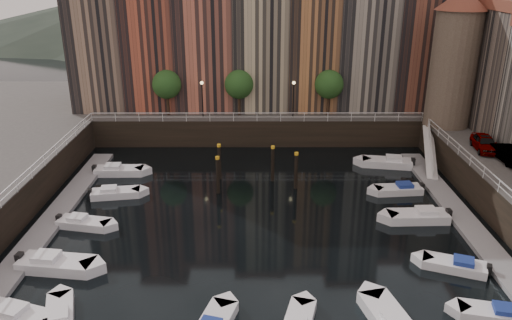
{
  "coord_description": "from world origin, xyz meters",
  "views": [
    {
      "loc": [
        -0.23,
        -36.25,
        18.77
      ],
      "look_at": [
        -0.14,
        4.0,
        3.13
      ],
      "focal_mm": 35.0,
      "sensor_mm": 36.0,
      "label": 1
    }
  ],
  "objects_px": {
    "corner_tower": "(454,57)",
    "boat_left_0": "(20,318)",
    "mooring_pilings": "(251,168)",
    "boat_left_1": "(55,264)",
    "car_b": "(508,155)",
    "gangway": "(430,149)",
    "boat_left_2": "(83,223)",
    "car_a": "(484,144)"
  },
  "relations": [
    {
      "from": "corner_tower",
      "to": "boat_left_0",
      "type": "relative_size",
      "value": 2.73
    },
    {
      "from": "mooring_pilings",
      "to": "boat_left_1",
      "type": "xyz_separation_m",
      "value": [
        -12.93,
        -13.66,
        -1.24
      ]
    },
    {
      "from": "car_b",
      "to": "boat_left_1",
      "type": "bearing_deg",
      "value": -163.61
    },
    {
      "from": "boat_left_0",
      "to": "gangway",
      "type": "bearing_deg",
      "value": 55.67
    },
    {
      "from": "boat_left_1",
      "to": "boat_left_2",
      "type": "height_order",
      "value": "boat_left_1"
    },
    {
      "from": "boat_left_0",
      "to": "car_a",
      "type": "relative_size",
      "value": 1.18
    },
    {
      "from": "boat_left_2",
      "to": "car_b",
      "type": "relative_size",
      "value": 1.06
    },
    {
      "from": "boat_left_2",
      "to": "car_b",
      "type": "bearing_deg",
      "value": 20.65
    },
    {
      "from": "boat_left_0",
      "to": "boat_left_2",
      "type": "distance_m",
      "value": 11.23
    },
    {
      "from": "mooring_pilings",
      "to": "boat_left_1",
      "type": "height_order",
      "value": "mooring_pilings"
    },
    {
      "from": "mooring_pilings",
      "to": "car_b",
      "type": "distance_m",
      "value": 22.23
    },
    {
      "from": "mooring_pilings",
      "to": "boat_left_2",
      "type": "relative_size",
      "value": 1.67
    },
    {
      "from": "boat_left_1",
      "to": "car_b",
      "type": "distance_m",
      "value": 36.98
    },
    {
      "from": "corner_tower",
      "to": "gangway",
      "type": "relative_size",
      "value": 1.66
    },
    {
      "from": "car_a",
      "to": "car_b",
      "type": "xyz_separation_m",
      "value": [
        0.83,
        -2.88,
        -0.04
      ]
    },
    {
      "from": "car_a",
      "to": "car_b",
      "type": "distance_m",
      "value": 3.0
    },
    {
      "from": "car_a",
      "to": "car_b",
      "type": "bearing_deg",
      "value": -66.64
    },
    {
      "from": "mooring_pilings",
      "to": "car_a",
      "type": "xyz_separation_m",
      "value": [
        21.2,
        0.8,
        2.08
      ]
    },
    {
      "from": "corner_tower",
      "to": "boat_left_2",
      "type": "distance_m",
      "value": 38.69
    },
    {
      "from": "boat_left_1",
      "to": "car_a",
      "type": "distance_m",
      "value": 37.22
    },
    {
      "from": "boat_left_0",
      "to": "car_a",
      "type": "xyz_separation_m",
      "value": [
        34.06,
        19.88,
        3.35
      ]
    },
    {
      "from": "boat_left_2",
      "to": "car_a",
      "type": "xyz_separation_m",
      "value": [
        34.15,
        8.65,
        3.39
      ]
    },
    {
      "from": "mooring_pilings",
      "to": "car_a",
      "type": "height_order",
      "value": "car_a"
    },
    {
      "from": "boat_left_1",
      "to": "boat_left_2",
      "type": "xyz_separation_m",
      "value": [
        -0.02,
        5.81,
        -0.08
      ]
    },
    {
      "from": "car_a",
      "to": "corner_tower",
      "type": "bearing_deg",
      "value": 101.9
    },
    {
      "from": "gangway",
      "to": "boat_left_2",
      "type": "bearing_deg",
      "value": -158.31
    },
    {
      "from": "mooring_pilings",
      "to": "boat_left_0",
      "type": "distance_m",
      "value": 23.05
    },
    {
      "from": "boat_left_1",
      "to": "car_a",
      "type": "xyz_separation_m",
      "value": [
        34.13,
        14.46,
        3.32
      ]
    },
    {
      "from": "corner_tower",
      "to": "boat_left_1",
      "type": "xyz_separation_m",
      "value": [
        -33.48,
        -22.48,
        -9.79
      ]
    },
    {
      "from": "boat_left_2",
      "to": "car_b",
      "type": "xyz_separation_m",
      "value": [
        34.99,
        5.77,
        3.35
      ]
    },
    {
      "from": "gangway",
      "to": "boat_left_2",
      "type": "relative_size",
      "value": 1.88
    },
    {
      "from": "car_b",
      "to": "gangway",
      "type": "bearing_deg",
      "value": 122.54
    },
    {
      "from": "gangway",
      "to": "boat_left_0",
      "type": "distance_m",
      "value": 38.48
    },
    {
      "from": "car_b",
      "to": "car_a",
      "type": "bearing_deg",
      "value": 104.23
    },
    {
      "from": "corner_tower",
      "to": "mooring_pilings",
      "type": "height_order",
      "value": "corner_tower"
    },
    {
      "from": "boat_left_1",
      "to": "boat_left_0",
      "type": "bearing_deg",
      "value": -81.63
    },
    {
      "from": "corner_tower",
      "to": "car_b",
      "type": "relative_size",
      "value": 3.3
    },
    {
      "from": "corner_tower",
      "to": "boat_left_2",
      "type": "xyz_separation_m",
      "value": [
        -33.49,
        -16.67,
        -9.86
      ]
    },
    {
      "from": "gangway",
      "to": "boat_left_0",
      "type": "bearing_deg",
      "value": -142.5
    },
    {
      "from": "boat_left_1",
      "to": "boat_left_2",
      "type": "relative_size",
      "value": 1.22
    },
    {
      "from": "gangway",
      "to": "car_b",
      "type": "bearing_deg",
      "value": -55.52
    },
    {
      "from": "mooring_pilings",
      "to": "car_a",
      "type": "bearing_deg",
      "value": 2.15
    }
  ]
}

